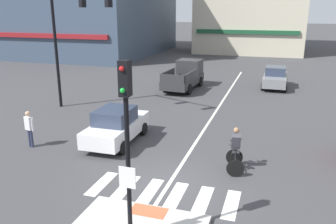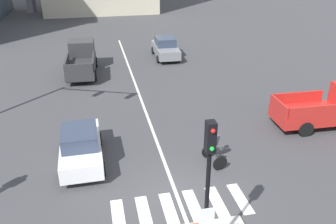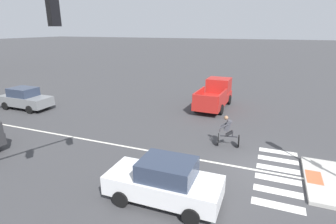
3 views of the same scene
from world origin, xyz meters
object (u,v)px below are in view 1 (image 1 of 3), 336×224
traffic_light_mast (70,28)px  pedestrian_at_curb_left (29,126)px  signal_pole (127,138)px  car_white_westbound_near (116,126)px  pickup_truck_charcoal_westbound_distant (185,76)px  car_grey_eastbound_distant (275,77)px  cyclist (236,149)px

traffic_light_mast → pedestrian_at_curb_left: (1.18, -5.64, -3.95)m
signal_pole → pedestrian_at_curb_left: signal_pole is taller
car_white_westbound_near → pickup_truck_charcoal_westbound_distant: size_ratio=0.79×
car_white_westbound_near → pedestrian_at_curb_left: 3.82m
traffic_light_mast → pedestrian_at_curb_left: traffic_light_mast is taller
car_grey_eastbound_distant → pickup_truck_charcoal_westbound_distant: 7.04m
pickup_truck_charcoal_westbound_distant → cyclist: pickup_truck_charcoal_westbound_distant is taller
car_grey_eastbound_distant → car_white_westbound_near: same height
pickup_truck_charcoal_westbound_distant → cyclist: bearing=-67.6°
traffic_light_mast → pedestrian_at_curb_left: size_ratio=4.27×
traffic_light_mast → pickup_truck_charcoal_westbound_distant: bearing=59.8°
car_grey_eastbound_distant → pickup_truck_charcoal_westbound_distant: bearing=-160.8°
traffic_light_mast → signal_pole: bearing=-52.3°
traffic_light_mast → cyclist: bearing=-27.3°
traffic_light_mast → car_white_westbound_near: 7.34m
pickup_truck_charcoal_westbound_distant → pedestrian_at_curb_left: (-3.51, -13.72, 0.00)m
car_white_westbound_near → traffic_light_mast: bearing=139.3°
signal_pole → cyclist: size_ratio=2.80×
car_grey_eastbound_distant → pedestrian_at_curb_left: 18.99m
car_grey_eastbound_distant → cyclist: size_ratio=2.46×
car_grey_eastbound_distant → signal_pole: bearing=-98.8°
traffic_light_mast → pedestrian_at_curb_left: bearing=-78.2°
car_grey_eastbound_distant → cyclist: (-1.15, -15.65, 0.06)m
car_white_westbound_near → cyclist: bearing=-13.0°
car_grey_eastbound_distant → pickup_truck_charcoal_westbound_distant: (-6.65, -2.32, 0.17)m
cyclist → pedestrian_at_curb_left: 9.01m
signal_pole → car_grey_eastbound_distant: bearing=81.2°
signal_pole → car_white_westbound_near: size_ratio=1.14×
car_white_westbound_near → cyclist: (5.58, -1.29, 0.06)m
signal_pole → car_white_westbound_near: signal_pole is taller
signal_pole → cyclist: 6.01m
signal_pole → pickup_truck_charcoal_westbound_distant: signal_pole is taller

